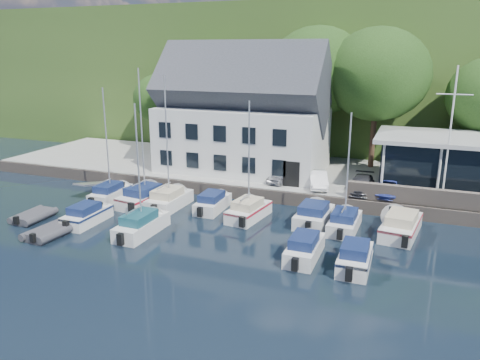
% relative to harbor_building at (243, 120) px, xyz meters
% --- Properties ---
extents(ground, '(180.00, 180.00, 0.00)m').
position_rel_harbor_building_xyz_m(ground, '(7.00, -16.50, -5.35)').
color(ground, black).
rests_on(ground, ground).
extents(quay, '(60.00, 13.00, 1.00)m').
position_rel_harbor_building_xyz_m(quay, '(7.00, 1.00, -4.85)').
color(quay, '#959690').
rests_on(quay, ground).
extents(quay_face, '(60.00, 0.30, 1.00)m').
position_rel_harbor_building_xyz_m(quay_face, '(7.00, -5.50, -4.85)').
color(quay_face, '#6A5E54').
rests_on(quay_face, ground).
extents(hillside, '(160.00, 75.00, 16.00)m').
position_rel_harbor_building_xyz_m(hillside, '(7.00, 45.50, 2.65)').
color(hillside, '#304B1C').
rests_on(hillside, ground).
extents(field_patch, '(50.00, 30.00, 0.30)m').
position_rel_harbor_building_xyz_m(field_patch, '(15.00, 53.50, 10.80)').
color(field_patch, '#5E7138').
rests_on(field_patch, hillside).
extents(harbor_building, '(14.40, 8.20, 8.70)m').
position_rel_harbor_building_xyz_m(harbor_building, '(0.00, 0.00, 0.00)').
color(harbor_building, silver).
rests_on(harbor_building, quay).
extents(club_pavilion, '(13.20, 7.20, 4.10)m').
position_rel_harbor_building_xyz_m(club_pavilion, '(18.00, -0.50, -2.30)').
color(club_pavilion, black).
rests_on(club_pavilion, quay).
extents(gangway, '(1.20, 6.00, 1.40)m').
position_rel_harbor_building_xyz_m(gangway, '(-9.50, -7.50, -5.35)').
color(gangway, silver).
rests_on(gangway, ground).
extents(car_silver, '(1.85, 3.43, 1.11)m').
position_rel_harbor_building_xyz_m(car_silver, '(4.37, -3.02, -3.80)').
color(car_silver, '#B1B1B6').
rests_on(car_silver, quay).
extents(car_white, '(2.32, 3.98, 1.24)m').
position_rel_harbor_building_xyz_m(car_white, '(7.48, -3.38, -3.73)').
color(car_white, white).
rests_on(car_white, quay).
extents(car_dgrey, '(1.66, 4.08, 1.18)m').
position_rel_harbor_building_xyz_m(car_dgrey, '(10.78, -3.48, -3.76)').
color(car_dgrey, '#313137').
rests_on(car_dgrey, quay).
extents(car_blue, '(1.84, 3.68, 1.21)m').
position_rel_harbor_building_xyz_m(car_blue, '(12.77, -3.56, -3.75)').
color(car_blue, '#313E96').
rests_on(car_blue, quay).
extents(flagpole, '(2.24, 0.20, 9.34)m').
position_rel_harbor_building_xyz_m(flagpole, '(16.36, -4.02, 0.32)').
color(flagpole, silver).
rests_on(flagpole, quay).
extents(tree_0, '(5.78, 5.78, 7.90)m').
position_rel_harbor_building_xyz_m(tree_0, '(-11.40, 5.56, -0.40)').
color(tree_0, black).
rests_on(tree_0, quay).
extents(tree_1, '(8.15, 8.15, 11.14)m').
position_rel_harbor_building_xyz_m(tree_1, '(-6.45, 5.27, 1.22)').
color(tree_1, black).
rests_on(tree_1, quay).
extents(tree_2, '(9.12, 9.12, 12.46)m').
position_rel_harbor_building_xyz_m(tree_2, '(5.14, 5.91, 1.88)').
color(tree_2, black).
rests_on(tree_2, quay).
extents(tree_3, '(8.97, 8.97, 12.26)m').
position_rel_harbor_building_xyz_m(tree_3, '(10.63, 4.86, 1.78)').
color(tree_3, black).
rests_on(tree_3, quay).
extents(boat_r1_0, '(1.98, 5.87, 8.35)m').
position_rel_harbor_building_xyz_m(boat_r1_0, '(-7.49, -9.31, -1.17)').
color(boat_r1_0, silver).
rests_on(boat_r1_0, ground).
extents(boat_r1_1, '(3.23, 6.86, 9.34)m').
position_rel_harbor_building_xyz_m(boat_r1_1, '(-4.39, -9.27, -0.68)').
color(boat_r1_1, silver).
rests_on(boat_r1_1, ground).
extents(boat_r1_2, '(2.24, 5.98, 9.18)m').
position_rel_harbor_building_xyz_m(boat_r1_2, '(-2.38, -9.20, -0.76)').
color(boat_r1_2, silver).
rests_on(boat_r1_2, ground).
extents(boat_r1_3, '(1.86, 5.42, 1.37)m').
position_rel_harbor_building_xyz_m(boat_r1_3, '(0.87, -8.60, -4.66)').
color(boat_r1_3, silver).
rests_on(boat_r1_3, ground).
extents(boat_r1_4, '(2.73, 5.85, 8.81)m').
position_rel_harbor_building_xyz_m(boat_r1_4, '(3.93, -9.36, -0.95)').
color(boat_r1_4, silver).
rests_on(boat_r1_4, ground).
extents(boat_r1_5, '(2.39, 5.73, 1.46)m').
position_rel_harbor_building_xyz_m(boat_r1_5, '(8.36, -8.69, -4.62)').
color(boat_r1_5, silver).
rests_on(boat_r1_5, ground).
extents(boat_r1_6, '(2.00, 5.66, 8.40)m').
position_rel_harbor_building_xyz_m(boat_r1_6, '(10.45, -9.14, -1.15)').
color(boat_r1_6, silver).
rests_on(boat_r1_6, ground).
extents(boat_r1_7, '(2.99, 6.87, 1.52)m').
position_rel_harbor_building_xyz_m(boat_r1_7, '(13.91, -8.66, -4.59)').
color(boat_r1_7, silver).
rests_on(boat_r1_7, ground).
extents(boat_r2_0, '(1.79, 5.34, 1.38)m').
position_rel_harbor_building_xyz_m(boat_r2_0, '(-5.94, -14.08, -4.66)').
color(boat_r2_0, silver).
rests_on(boat_r2_0, ground).
extents(boat_r2_1, '(1.94, 6.29, 9.13)m').
position_rel_harbor_building_xyz_m(boat_r2_1, '(-1.46, -14.40, -0.79)').
color(boat_r2_1, silver).
rests_on(boat_r2_1, ground).
extents(boat_r2_3, '(1.74, 5.61, 1.44)m').
position_rel_harbor_building_xyz_m(boat_r2_3, '(9.01, -14.17, -4.63)').
color(boat_r2_3, silver).
rests_on(boat_r2_3, ground).
extents(boat_r2_4, '(1.81, 5.23, 1.50)m').
position_rel_harbor_building_xyz_m(boat_r2_4, '(11.82, -14.49, -4.60)').
color(boat_r2_4, silver).
rests_on(boat_r2_4, ground).
extents(dinghy_0, '(1.92, 3.15, 0.73)m').
position_rel_harbor_building_xyz_m(dinghy_0, '(-9.81, -14.88, -4.99)').
color(dinghy_0, '#36363B').
rests_on(dinghy_0, ground).
extents(dinghy_1, '(2.25, 3.45, 0.77)m').
position_rel_harbor_building_xyz_m(dinghy_1, '(-6.63, -16.81, -4.97)').
color(dinghy_1, '#36363B').
rests_on(dinghy_1, ground).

